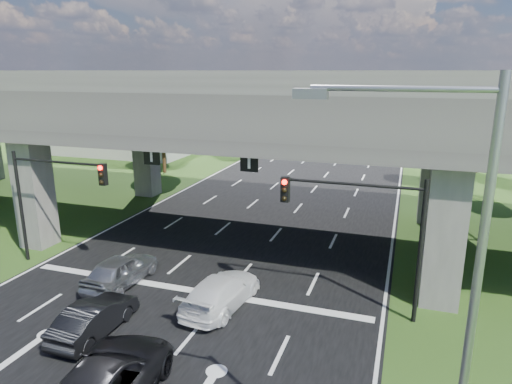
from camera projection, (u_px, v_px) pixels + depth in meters
The scene contains 19 objects.
ground at pixel (149, 329), 18.20m from camera, with size 160.00×160.00×0.00m, color #243F14.
road at pixel (238, 242), 27.36m from camera, with size 18.00×120.00×0.03m, color black.
overpass at pixel (248, 107), 27.15m from camera, with size 80.00×15.00×10.00m.
warehouse at pixel (116, 136), 57.73m from camera, with size 20.00×10.00×4.00m, color #9E9E99.
signal_right at pixel (366, 220), 18.33m from camera, with size 5.76×0.54×6.00m.
signal_left at pixel (51, 189), 23.13m from camera, with size 5.76×0.54×6.00m.
streetlight_near at pixel (448, 311), 8.10m from camera, with size 3.38×0.25×10.00m.
streetlight_far at pixel (421, 126), 35.59m from camera, with size 3.38×0.25×10.00m.
streetlight_beyond at pixel (419, 110), 50.25m from camera, with size 3.38×0.25×10.00m.
tree_left_near at pixel (163, 125), 45.06m from camera, with size 4.50×4.50×7.80m.
tree_left_mid at pixel (175, 122), 53.48m from camera, with size 3.91×3.90×6.76m.
tree_left_far at pixel (231, 109), 59.33m from camera, with size 4.80×4.80×8.32m.
tree_right_near at pixel (456, 138), 38.70m from camera, with size 4.20×4.20×7.28m.
tree_right_mid at pixel (481, 131), 45.19m from camera, with size 3.91×3.90×6.76m.
tree_right_far at pixel (435, 116), 53.58m from camera, with size 4.50×4.50×7.80m.
car_silver at pixel (121, 270), 21.77m from camera, with size 1.76×4.37×1.49m, color #A0A1A7.
car_dark at pixel (95, 318), 17.68m from camera, with size 1.43×4.09×1.35m, color black.
car_white at pixel (221, 292), 19.73m from camera, with size 1.98×4.86×1.41m, color white.
car_trailing at pixel (105, 384), 13.79m from camera, with size 2.65×5.74×1.60m, color black.
Camera 1 is at (9.17, -13.98, 9.98)m, focal length 32.00 mm.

